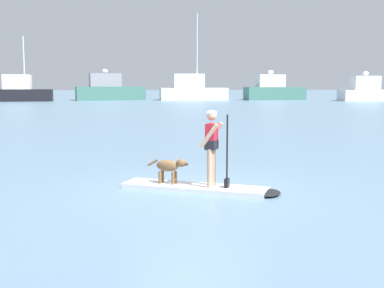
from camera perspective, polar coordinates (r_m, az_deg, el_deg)
ground_plane at (r=10.86m, az=0.29°, el=-5.36°), size 400.00×400.00×0.00m
paddleboard at (r=10.77m, az=1.44°, el=-5.19°), size 3.55×2.03×0.10m
person_paddler at (r=10.55m, az=2.39°, el=0.17°), size 0.68×0.59×1.67m
dog at (r=10.96m, az=-2.64°, el=-2.66°), size 0.94×0.45×0.57m
moored_boat_outer at (r=72.22m, az=-19.42°, el=5.85°), size 8.57×4.78×8.91m
moored_boat_far_port at (r=74.22m, az=-9.68°, el=6.26°), size 10.61×5.69×4.61m
moored_boat_center at (r=73.41m, az=0.03°, el=6.33°), size 10.28×4.36×12.80m
moored_boat_starboard at (r=75.20m, az=9.54°, el=6.23°), size 9.51×4.22×4.47m
moored_boat_far_starboard at (r=74.43m, az=19.92°, el=5.81°), size 9.21×3.89×4.19m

